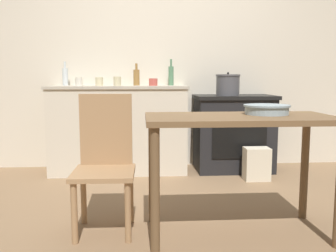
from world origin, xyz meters
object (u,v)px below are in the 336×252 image
(bottle_mid_left, at_px, (136,77))
(cup_mid_right, at_px, (153,82))
(chair, at_px, (105,160))
(cup_center, at_px, (117,81))
(mixing_bowl_large, at_px, (267,109))
(bottle_left, at_px, (171,75))
(work_table, at_px, (240,135))
(flour_sack, at_px, (257,164))
(bottle_far_left, at_px, (65,76))
(stock_pot, at_px, (228,85))
(cup_center_right, at_px, (79,82))
(stove, at_px, (233,133))
(cup_center_left, at_px, (99,82))

(bottle_mid_left, bearing_deg, cup_mid_right, -37.23)
(chair, bearing_deg, cup_center, 91.14)
(mixing_bowl_large, xyz_separation_m, bottle_left, (-0.49, 1.80, 0.23))
(bottle_left, bearing_deg, mixing_bowl_large, -74.67)
(work_table, xyz_separation_m, bottle_mid_left, (-0.68, 1.83, 0.37))
(work_table, height_order, flour_sack, work_table)
(bottle_far_left, bearing_deg, stock_pot, -6.43)
(bottle_far_left, height_order, bottle_left, bottle_left)
(chair, xyz_separation_m, mixing_bowl_large, (1.07, -0.08, 0.35))
(bottle_left, relative_size, bottle_mid_left, 1.21)
(bottle_far_left, bearing_deg, cup_center, -25.60)
(cup_center_right, height_order, cup_mid_right, cup_center_right)
(stock_pot, distance_m, mixing_bowl_large, 1.60)
(stove, relative_size, cup_mid_right, 9.40)
(flour_sack, distance_m, cup_mid_right, 1.37)
(chair, xyz_separation_m, flour_sack, (1.40, 1.12, -0.31))
(stock_pot, xyz_separation_m, bottle_far_left, (-1.77, 0.20, 0.09))
(chair, bearing_deg, work_table, -8.95)
(flour_sack, relative_size, mixing_bowl_large, 1.08)
(cup_center_left, xyz_separation_m, cup_center_right, (-0.19, -0.11, -0.00))
(stock_pot, xyz_separation_m, bottle_left, (-0.60, 0.21, 0.10))
(chair, height_order, bottle_far_left, bottle_far_left)
(stove, distance_m, bottle_far_left, 1.96)
(mixing_bowl_large, relative_size, cup_center_right, 3.39)
(stock_pot, distance_m, bottle_far_left, 1.78)
(work_table, distance_m, cup_center_right, 2.05)
(mixing_bowl_large, xyz_separation_m, cup_mid_right, (-0.70, 1.62, 0.16))
(flour_sack, distance_m, stock_pot, 0.91)
(mixing_bowl_large, distance_m, cup_center, 1.86)
(stock_pot, height_order, cup_center_right, stock_pot)
(stove, distance_m, bottle_left, 0.94)
(bottle_left, relative_size, cup_center, 3.00)
(stock_pot, xyz_separation_m, bottle_mid_left, (-0.99, 0.16, 0.08))
(bottle_mid_left, xyz_separation_m, cup_center, (-0.20, -0.24, -0.04))
(work_table, height_order, mixing_bowl_large, mixing_bowl_large)
(mixing_bowl_large, relative_size, cup_center, 3.13)
(flour_sack, relative_size, bottle_mid_left, 1.36)
(mixing_bowl_large, bearing_deg, cup_mid_right, 113.38)
(work_table, relative_size, bottle_far_left, 4.60)
(bottle_mid_left, xyz_separation_m, cup_center_left, (-0.39, -0.14, -0.05))
(stock_pot, bearing_deg, cup_center_left, 178.90)
(bottle_left, distance_m, cup_center_right, 1.02)
(chair, xyz_separation_m, cup_mid_right, (0.37, 1.54, 0.50))
(flour_sack, relative_size, bottle_left, 1.13)
(work_table, relative_size, cup_mid_right, 13.07)
(mixing_bowl_large, relative_size, bottle_far_left, 1.16)
(flour_sack, xyz_separation_m, cup_center_left, (-1.60, 0.42, 0.82))
(bottle_far_left, height_order, cup_center, bottle_far_left)
(cup_mid_right, bearing_deg, cup_center_left, 179.98)
(chair, xyz_separation_m, cup_center_right, (-0.39, 1.43, 0.51))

